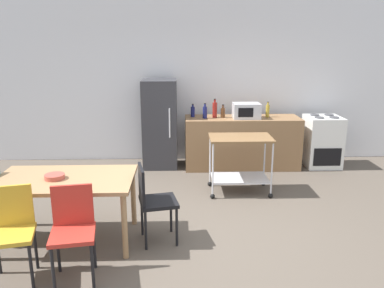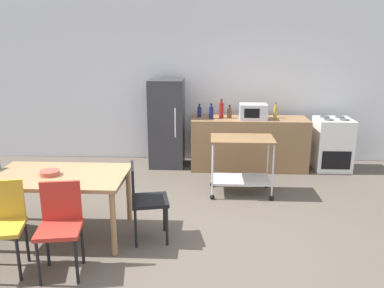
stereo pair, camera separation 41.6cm
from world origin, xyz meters
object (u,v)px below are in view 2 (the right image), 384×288
at_px(bottle_wine, 211,112).
at_px(bottle_vinegar, 221,110).
at_px(fruit_bowl, 50,173).
at_px(chair_black, 144,197).
at_px(kitchen_cart, 242,156).
at_px(chair_red, 60,222).
at_px(bottle_soda, 275,112).
at_px(bottle_sesame_oil, 199,112).
at_px(chair_mustard, 2,221).
at_px(bottle_hot_sauce, 229,113).
at_px(dining_table, 60,181).
at_px(refrigerator, 167,123).
at_px(microwave, 253,112).
at_px(stove_oven, 332,144).

relative_size(bottle_wine, bottle_vinegar, 0.80).
height_order(bottle_vinegar, fruit_bowl, bottle_vinegar).
bearing_deg(chair_black, fruit_bowl, 77.20).
bearing_deg(kitchen_cart, chair_red, -131.92).
bearing_deg(bottle_soda, bottle_sesame_oil, 177.55).
distance_m(chair_red, bottle_sesame_oil, 3.64).
bearing_deg(chair_mustard, chair_black, 14.42).
xyz_separation_m(bottle_hot_sauce, fruit_bowl, (-2.11, -2.63, -0.22)).
bearing_deg(dining_table, kitchen_cart, 33.12).
height_order(bottle_sesame_oil, bottle_wine, bottle_wine).
height_order(refrigerator, bottle_vinegar, refrigerator).
relative_size(bottle_wine, microwave, 0.57).
bearing_deg(bottle_sesame_oil, chair_red, -109.99).
distance_m(kitchen_cart, microwave, 1.26).
height_order(microwave, fruit_bowl, microwave).
distance_m(stove_oven, bottle_wine, 2.19).
bearing_deg(bottle_hot_sauce, fruit_bowl, -128.69).
height_order(kitchen_cart, bottle_sesame_oil, bottle_sesame_oil).
height_order(chair_red, bottle_vinegar, bottle_vinegar).
bearing_deg(chair_mustard, dining_table, 53.37).
bearing_deg(bottle_wine, bottle_vinegar, 19.70).
xyz_separation_m(chair_black, fruit_bowl, (-1.05, 0.02, 0.26)).
relative_size(chair_black, bottle_vinegar, 2.72).
distance_m(dining_table, bottle_vinegar, 3.24).
bearing_deg(bottle_wine, bottle_sesame_oil, 146.56).
xyz_separation_m(refrigerator, kitchen_cart, (1.23, -1.31, -0.20)).
xyz_separation_m(bottle_wine, microwave, (0.71, -0.02, 0.02)).
distance_m(chair_black, fruit_bowl, 1.08).
relative_size(bottle_sesame_oil, fruit_bowl, 1.07).
bearing_deg(chair_black, bottle_hot_sauce, -33.59).
height_order(bottle_hot_sauce, bottle_soda, bottle_soda).
distance_m(dining_table, bottle_wine, 3.09).
bearing_deg(bottle_soda, bottle_hot_sauce, -177.70).
distance_m(refrigerator, bottle_sesame_oil, 0.62).
height_order(stove_oven, bottle_soda, bottle_soda).
bearing_deg(fruit_bowl, chair_red, -62.40).
xyz_separation_m(chair_mustard, bottle_wine, (2.00, 3.26, 0.49)).
bearing_deg(bottle_wine, stove_oven, 1.81).
xyz_separation_m(chair_mustard, microwave, (2.72, 3.24, 0.51)).
bearing_deg(bottle_soda, kitchen_cart, -118.01).
xyz_separation_m(bottle_sesame_oil, microwave, (0.92, -0.15, 0.04)).
xyz_separation_m(kitchen_cart, bottle_sesame_oil, (-0.65, 1.29, 0.42)).
height_order(chair_black, stove_oven, stove_oven).
bearing_deg(kitchen_cart, dining_table, -146.88).
bearing_deg(dining_table, bottle_soda, 43.25).
height_order(chair_mustard, bottle_soda, bottle_soda).
bearing_deg(chair_red, chair_mustard, 170.49).
height_order(stove_oven, kitchen_cart, stove_oven).
relative_size(bottle_hot_sauce, bottle_soda, 0.85).
relative_size(chair_red, kitchen_cart, 0.98).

